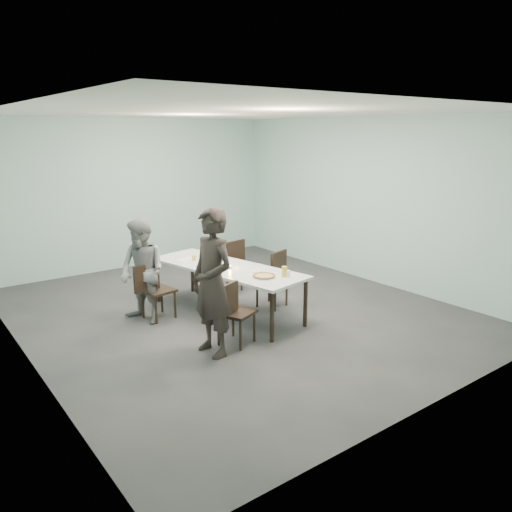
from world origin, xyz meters
TOP-DOWN VIEW (x-y plane):
  - ground at (0.00, 0.00)m, footprint 7.00×7.00m
  - room_shell at (0.00, 0.00)m, footprint 6.02×7.02m
  - table at (-0.15, -0.02)m, footprint 1.39×2.73m
  - chair_near_left at (-0.74, -1.07)m, footprint 0.65×0.55m
  - chair_far_left at (-1.15, 0.42)m, footprint 0.64×0.48m
  - chair_near_right at (0.69, -0.16)m, footprint 0.65×0.53m
  - chair_far_right at (0.59, 0.94)m, footprint 0.64×0.48m
  - diner_near at (-1.07, -1.10)m, footprint 0.50×0.71m
  - diner_far at (-1.31, 0.42)m, footprint 0.78×0.88m
  - pizza at (-0.05, -0.83)m, footprint 0.34×0.34m
  - side_plate at (0.04, -0.50)m, footprint 0.18×0.18m
  - beer_glass at (0.20, -0.97)m, footprint 0.08×0.08m
  - water_tumbler at (0.24, -0.99)m, footprint 0.08×0.08m
  - tealight at (-0.17, -0.15)m, footprint 0.06×0.06m
  - amber_tumbler at (-0.35, 0.60)m, footprint 0.07×0.07m
  - menu at (-0.42, 0.70)m, footprint 0.34×0.27m

SIDE VIEW (x-z plane):
  - ground at x=0.00m, z-range 0.00..0.00m
  - chair_near_left at x=-0.74m, z-range 0.07..0.94m
  - chair_far_left at x=-1.15m, z-range 0.07..0.94m
  - chair_near_right at x=0.69m, z-range 0.07..0.94m
  - chair_far_right at x=0.59m, z-range 0.07..0.94m
  - table at x=-0.15m, z-range 0.32..1.07m
  - menu at x=-0.42m, z-range 0.75..0.76m
  - side_plate at x=0.04m, z-range 0.75..0.76m
  - diner_far at x=-1.31m, z-range 0.00..1.52m
  - pizza at x=-0.05m, z-range 0.75..0.79m
  - tealight at x=-0.17m, z-range 0.75..0.79m
  - amber_tumbler at x=-0.35m, z-range 0.75..0.83m
  - water_tumbler at x=0.24m, z-range 0.75..0.84m
  - beer_glass at x=0.20m, z-range 0.75..0.90m
  - diner_near at x=-1.07m, z-range 0.00..1.85m
  - room_shell at x=0.00m, z-range 0.52..3.53m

